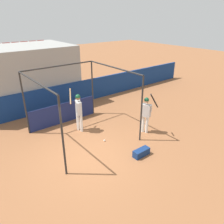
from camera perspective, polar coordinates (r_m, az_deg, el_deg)
name	(u,v)px	position (r m, az deg, el deg)	size (l,w,h in m)	color
ground_plane	(87,157)	(8.64, -6.54, -11.61)	(60.00, 60.00, 0.00)	#935B38
outfield_wall	(35,102)	(12.48, -19.36, 2.37)	(24.00, 0.12, 1.36)	navy
bleacher_section	(20,76)	(14.07, -22.92, 8.67)	(5.95, 4.00, 3.44)	#9E9E99
batting_cage	(70,104)	(10.27, -11.03, 2.14)	(3.63, 3.68, 2.90)	#282828
player_batter	(78,109)	(10.01, -8.76, 0.77)	(0.57, 0.93, 1.93)	white
player_waiting	(146,112)	(9.88, 8.87, 0.01)	(0.58, 0.63, 2.00)	white
equipment_bag	(141,152)	(8.66, 7.67, -10.43)	(0.70, 0.28, 0.28)	navy
baseball	(104,140)	(9.52, -1.99, -7.44)	(0.07, 0.07, 0.07)	white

